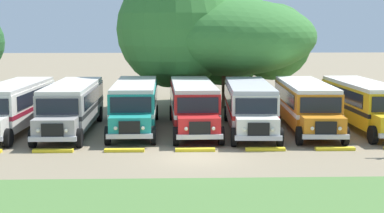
{
  "coord_description": "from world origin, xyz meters",
  "views": [
    {
      "loc": [
        -1.1,
        -26.95,
        6.22
      ],
      "look_at": [
        0.0,
        6.19,
        1.6
      ],
      "focal_mm": 54.02,
      "sensor_mm": 36.0,
      "label": 1
    }
  ],
  "objects": [
    {
      "name": "parked_bus_slot_3",
      "position": [
        0.11,
        7.74,
        1.58
      ],
      "size": [
        2.92,
        10.87,
        2.82
      ],
      "rotation": [
        0.0,
        0.0,
        -1.54
      ],
      "color": "red",
      "rests_on": "ground_plane"
    },
    {
      "name": "ground_plane",
      "position": [
        0.0,
        0.0,
        0.0
      ],
      "size": [
        220.0,
        220.0,
        0.0
      ],
      "primitive_type": "plane",
      "color": "#84755B"
    },
    {
      "name": "curb_wheelstop_4",
      "position": [
        3.54,
        1.39,
        0.07
      ],
      "size": [
        2.0,
        0.36,
        0.15
      ],
      "primitive_type": "cube",
      "color": "yellow",
      "rests_on": "ground_plane"
    },
    {
      "name": "parked_bus_slot_4",
      "position": [
        3.48,
        7.29,
        1.58
      ],
      "size": [
        3.11,
        10.9,
        2.82
      ],
      "rotation": [
        0.0,
        0.0,
        -1.62
      ],
      "color": "silver",
      "rests_on": "ground_plane"
    },
    {
      "name": "parked_bus_slot_6",
      "position": [
        10.59,
        7.75,
        1.58
      ],
      "size": [
        2.86,
        10.86,
        2.82
      ],
      "rotation": [
        0.0,
        0.0,
        -1.55
      ],
      "color": "yellow",
      "rests_on": "ground_plane"
    },
    {
      "name": "parked_bus_slot_1",
      "position": [
        -7.14,
        7.41,
        1.58
      ],
      "size": [
        2.7,
        10.84,
        2.82
      ],
      "rotation": [
        0.0,
        0.0,
        -1.57
      ],
      "color": "#9E9993",
      "rests_on": "ground_plane"
    },
    {
      "name": "curb_wheelstop_2",
      "position": [
        -3.54,
        1.39,
        0.07
      ],
      "size": [
        2.0,
        0.36,
        0.15
      ],
      "primitive_type": "cube",
      "color": "yellow",
      "rests_on": "ground_plane"
    },
    {
      "name": "parked_bus_slot_2",
      "position": [
        -3.41,
        8.01,
        1.58
      ],
      "size": [
        2.79,
        10.85,
        2.82
      ],
      "rotation": [
        0.0,
        0.0,
        -1.56
      ],
      "color": "teal",
      "rests_on": "ground_plane"
    },
    {
      "name": "curb_wheelstop_3",
      "position": [
        0.0,
        1.39,
        0.07
      ],
      "size": [
        2.0,
        0.36,
        0.15
      ],
      "primitive_type": "cube",
      "color": "yellow",
      "rests_on": "ground_plane"
    },
    {
      "name": "broad_shade_tree",
      "position": [
        2.33,
        17.47,
        5.56
      ],
      "size": [
        15.02,
        13.42,
        10.32
      ],
      "color": "brown",
      "rests_on": "ground_plane"
    },
    {
      "name": "curb_wheelstop_1",
      "position": [
        -7.09,
        1.39,
        0.07
      ],
      "size": [
        2.0,
        0.36,
        0.15
      ],
      "primitive_type": "cube",
      "color": "yellow",
      "rests_on": "ground_plane"
    },
    {
      "name": "parked_bus_slot_5",
      "position": [
        6.97,
        7.55,
        1.58
      ],
      "size": [
        3.1,
        10.89,
        2.82
      ],
      "rotation": [
        0.0,
        0.0,
        -1.62
      ],
      "color": "orange",
      "rests_on": "ground_plane"
    },
    {
      "name": "curb_wheelstop_5",
      "position": [
        7.09,
        1.39,
        0.07
      ],
      "size": [
        2.0,
        0.36,
        0.15
      ],
      "primitive_type": "cube",
      "color": "yellow",
      "rests_on": "ground_plane"
    },
    {
      "name": "foreground_grass_strip",
      "position": [
        0.0,
        -8.0,
        0.0
      ],
      "size": [
        80.0,
        8.44,
        0.01
      ],
      "primitive_type": "cube",
      "color": "#4C7538",
      "rests_on": "ground_plane"
    },
    {
      "name": "parked_bus_slot_0",
      "position": [
        -10.62,
        7.55,
        1.58
      ],
      "size": [
        3.05,
        10.89,
        2.82
      ],
      "rotation": [
        0.0,
        0.0,
        -1.61
      ],
      "color": "silver",
      "rests_on": "ground_plane"
    }
  ]
}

